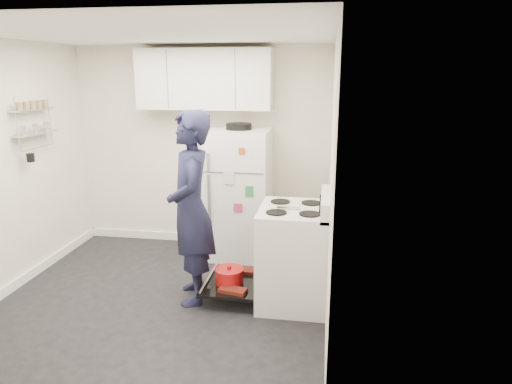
% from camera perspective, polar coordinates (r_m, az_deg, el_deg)
% --- Properties ---
extents(room, '(3.21, 3.21, 2.51)m').
position_cam_1_polar(room, '(4.37, -12.51, 1.55)').
color(room, black).
rests_on(room, ground).
extents(electric_range, '(0.66, 0.76, 1.10)m').
position_cam_1_polar(electric_range, '(4.44, 4.54, -7.99)').
color(electric_range, silver).
rests_on(electric_range, ground).
extents(open_oven_door, '(0.55, 0.70, 0.22)m').
position_cam_1_polar(open_oven_door, '(4.62, -3.10, -10.85)').
color(open_oven_door, black).
rests_on(open_oven_door, ground).
extents(refrigerator, '(0.72, 0.74, 1.61)m').
position_cam_1_polar(refrigerator, '(5.47, -2.08, -0.14)').
color(refrigerator, white).
rests_on(refrigerator, ground).
extents(upper_cabinets, '(1.60, 0.33, 0.70)m').
position_cam_1_polar(upper_cabinets, '(5.56, -6.44, 13.83)').
color(upper_cabinets, silver).
rests_on(upper_cabinets, room).
extents(wall_shelf_rack, '(0.14, 0.60, 0.61)m').
position_cam_1_polar(wall_shelf_rack, '(5.41, -26.02, 7.92)').
color(wall_shelf_rack, '#B2B2B7').
rests_on(wall_shelf_rack, room).
extents(person, '(0.63, 0.78, 1.85)m').
position_cam_1_polar(person, '(4.37, -8.13, -2.07)').
color(person, '#181A35').
rests_on(person, ground).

